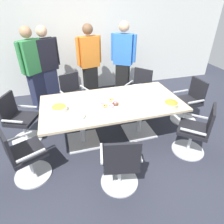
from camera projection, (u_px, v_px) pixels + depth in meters
The scene contains 19 objects.
ground_plane at pixel (112, 136), 3.69m from camera, with size 10.00×10.00×0.01m, color #2D303D.
back_wall at pixel (86, 37), 4.92m from camera, with size 8.00×0.10×2.80m, color silver.
conference_table at pixel (112, 108), 3.36m from camera, with size 2.40×1.20×0.75m.
office_chair_0 at pixel (196, 133), 3.12m from camera, with size 0.76×0.76×0.91m.
office_chair_1 at pixel (188, 103), 3.97m from camera, with size 0.57×0.57×0.91m.
office_chair_2 at pixel (139, 92), 4.45m from camera, with size 0.76×0.76×0.91m.
office_chair_3 at pixel (74, 98), 4.20m from camera, with size 0.71×0.71×0.91m.
office_chair_4 at pixel (20, 121), 3.40m from camera, with size 0.71×0.71×0.91m.
office_chair_5 at pixel (24, 157), 2.66m from camera, with size 0.71×0.71×0.91m.
office_chair_6 at pixel (120, 165), 2.53m from camera, with size 0.64×0.64×0.91m.
person_standing_0 at pixel (34, 69), 4.16m from camera, with size 0.50×0.47×1.83m.
person_standing_1 at pixel (48, 66), 4.37m from camera, with size 0.60×0.37×1.80m.
person_standing_2 at pixel (90, 63), 4.53m from camera, with size 0.61×0.31×1.82m.
person_standing_3 at pixel (123, 60), 4.64m from camera, with size 0.56×0.42×1.85m.
snack_bowl_chips_yellow at pixel (59, 108), 3.02m from camera, with size 0.25×0.25×0.10m.
snack_bowl_chips_orange at pixel (171, 104), 3.13m from camera, with size 0.24×0.24×0.11m.
donut_platter at pixel (109, 103), 3.22m from camera, with size 0.33×0.33×0.04m.
plate_stack at pixel (78, 117), 2.87m from camera, with size 0.22×0.22×0.04m.
napkin_pile at pixel (139, 88), 3.70m from camera, with size 0.19×0.19×0.08m, color white.
Camera 1 is at (-0.80, -2.78, 2.33)m, focal length 30.61 mm.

